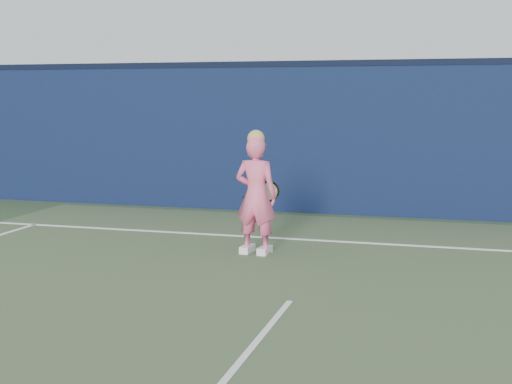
% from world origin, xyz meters
% --- Properties ---
extents(ground, '(80.00, 80.00, 0.00)m').
position_xyz_m(ground, '(0.00, 0.00, 0.00)').
color(ground, '#314A2D').
rests_on(ground, ground).
extents(backstop_wall, '(24.00, 0.40, 2.50)m').
position_xyz_m(backstop_wall, '(0.00, 6.50, 1.25)').
color(backstop_wall, '#0C1736').
rests_on(backstop_wall, ground).
extents(wall_cap, '(24.00, 0.42, 0.10)m').
position_xyz_m(wall_cap, '(0.00, 6.50, 2.55)').
color(wall_cap, black).
rests_on(wall_cap, backstop_wall).
extents(player, '(0.58, 0.41, 1.59)m').
position_xyz_m(player, '(-0.91, 3.00, 0.76)').
color(player, '#F7608B').
rests_on(player, ground).
extents(racket, '(0.52, 0.12, 0.28)m').
position_xyz_m(racket, '(-0.88, 3.43, 0.75)').
color(racket, black).
rests_on(racket, ground).
extents(court_lines, '(11.00, 12.04, 0.01)m').
position_xyz_m(court_lines, '(0.00, -0.33, 0.01)').
color(court_lines, white).
rests_on(court_lines, court_surface).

